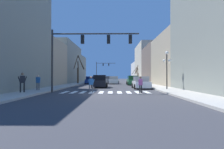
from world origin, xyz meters
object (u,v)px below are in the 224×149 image
(car_at_intersection, at_px, (133,81))
(pedestrian_crossing_street, at_px, (22,81))
(traffic_signal_far, at_px, (102,67))
(car_parked_left_mid, at_px, (91,80))
(pedestrian_on_right_sidewalk, at_px, (38,81))
(street_tree_left_far, at_px, (137,74))
(traffic_signal_near, at_px, (85,45))
(car_parked_right_far, at_px, (114,80))
(street_lamp_right_corner, at_px, (167,62))
(pedestrian_on_left_sidewalk, at_px, (91,83))
(car_driving_toward_lane, at_px, (141,83))
(pedestrian_near_right_corner, at_px, (141,83))
(car_driving_away_lane, at_px, (107,80))
(street_tree_right_near, at_px, (79,70))
(car_parked_right_mid, at_px, (100,82))

(car_at_intersection, bearing_deg, pedestrian_crossing_street, 145.66)
(traffic_signal_far, xyz_separation_m, pedestrian_crossing_street, (-3.94, -45.41, -3.63))
(car_parked_left_mid, height_order, pedestrian_on_right_sidewalk, pedestrian_on_right_sidewalk)
(street_tree_left_far, bearing_deg, car_parked_left_mid, -169.03)
(traffic_signal_near, distance_m, pedestrian_on_right_sidewalk, 6.26)
(traffic_signal_far, height_order, car_parked_right_far, traffic_signal_far)
(pedestrian_crossing_street, bearing_deg, car_parked_right_far, -142.68)
(street_tree_left_far, bearing_deg, pedestrian_on_right_sidewalk, -120.67)
(traffic_signal_near, height_order, street_lamp_right_corner, traffic_signal_near)
(car_parked_right_far, height_order, pedestrian_on_left_sidewalk, car_parked_right_far)
(car_driving_toward_lane, relative_size, pedestrian_near_right_corner, 2.78)
(car_driving_away_lane, relative_size, car_driving_toward_lane, 1.03)
(car_parked_left_mid, xyz_separation_m, car_driving_away_lane, (3.36, 6.07, 0.03))
(car_parked_right_far, relative_size, street_tree_right_near, 0.69)
(pedestrian_crossing_street, bearing_deg, pedestrian_on_left_sidewalk, 162.81)
(street_lamp_right_corner, xyz_separation_m, pedestrian_on_left_sidewalk, (-8.24, -2.90, -2.25))
(car_parked_left_mid, xyz_separation_m, street_tree_left_far, (10.55, 2.05, 1.38))
(pedestrian_on_left_sidewalk, distance_m, pedestrian_crossing_street, 6.10)
(car_parked_right_mid, xyz_separation_m, pedestrian_on_right_sidewalk, (-5.88, -6.86, 0.27))
(car_parked_right_far, height_order, street_tree_right_near, street_tree_right_near)
(car_driving_away_lane, distance_m, car_at_intersection, 13.16)
(pedestrian_near_right_corner, bearing_deg, street_lamp_right_corner, -1.88)
(car_driving_toward_lane, xyz_separation_m, street_tree_right_near, (-10.89, 13.77, 2.25))
(traffic_signal_far, bearing_deg, traffic_signal_near, -88.20)
(street_tree_right_near, bearing_deg, car_driving_toward_lane, -51.66)
(traffic_signal_near, bearing_deg, pedestrian_on_right_sidewalk, 168.85)
(street_tree_right_near, bearing_deg, pedestrian_on_right_sidewalk, -91.47)
(traffic_signal_far, relative_size, pedestrian_on_right_sidewalk, 4.21)
(traffic_signal_far, bearing_deg, car_driving_toward_lane, -78.64)
(pedestrian_near_right_corner, height_order, pedestrian_on_right_sidewalk, pedestrian_on_right_sidewalk)
(pedestrian_on_left_sidewalk, relative_size, street_tree_right_near, 0.26)
(street_lamp_right_corner, distance_m, car_at_intersection, 12.97)
(pedestrian_near_right_corner, relative_size, pedestrian_on_right_sidewalk, 0.99)
(car_at_intersection, bearing_deg, car_driving_away_lane, 23.53)
(pedestrian_near_right_corner, relative_size, pedestrian_crossing_street, 0.90)
(pedestrian_on_right_sidewalk, distance_m, pedestrian_crossing_street, 2.63)
(street_tree_right_near, bearing_deg, pedestrian_near_right_corner, -63.92)
(car_parked_left_mid, xyz_separation_m, car_at_intersection, (8.61, -6.00, 0.05))
(car_parked_left_mid, relative_size, car_driving_toward_lane, 1.06)
(car_parked_right_far, xyz_separation_m, car_parked_right_mid, (-1.94, -12.26, 0.06))
(traffic_signal_near, distance_m, street_lamp_right_corner, 9.38)
(street_lamp_right_corner, bearing_deg, car_at_intersection, 101.43)
(car_parked_right_far, bearing_deg, car_driving_away_lane, 13.26)
(street_lamp_right_corner, relative_size, car_parked_left_mid, 0.92)
(pedestrian_on_right_sidewalk, bearing_deg, car_parked_right_mid, -108.17)
(car_driving_toward_lane, distance_m, pedestrian_near_right_corner, 6.47)
(car_at_intersection, xyz_separation_m, pedestrian_on_right_sidewalk, (-11.35, -14.37, 0.29))
(car_driving_away_lane, height_order, pedestrian_crossing_street, pedestrian_crossing_street)
(pedestrian_crossing_street, bearing_deg, pedestrian_on_right_sidewalk, -127.84)
(street_tree_right_near, bearing_deg, pedestrian_on_left_sidewalk, -75.10)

